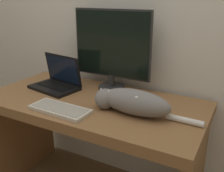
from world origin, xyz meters
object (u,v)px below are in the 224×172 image
at_px(monitor, 112,48).
at_px(cat, 132,101).
at_px(laptop, 57,82).
at_px(external_keyboard, 60,109).

distance_m(monitor, cat, 0.46).
bearing_deg(cat, laptop, 170.46).
xyz_separation_m(monitor, cat, (0.28, -0.30, -0.21)).
bearing_deg(external_keyboard, monitor, 82.70).
bearing_deg(laptop, external_keyboard, -38.55).
bearing_deg(external_keyboard, cat, 26.85).
bearing_deg(monitor, external_keyboard, -99.49).
bearing_deg(monitor, laptop, -152.70).
bearing_deg(monitor, cat, -46.25).
xyz_separation_m(external_keyboard, cat, (0.36, 0.17, 0.06)).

